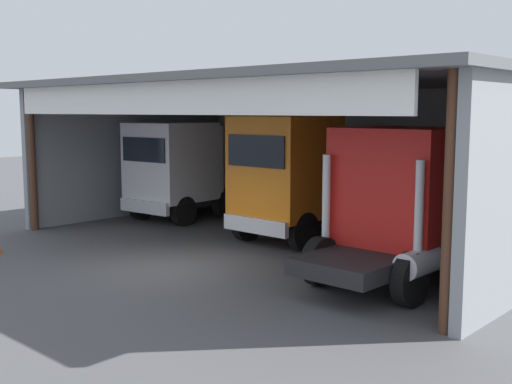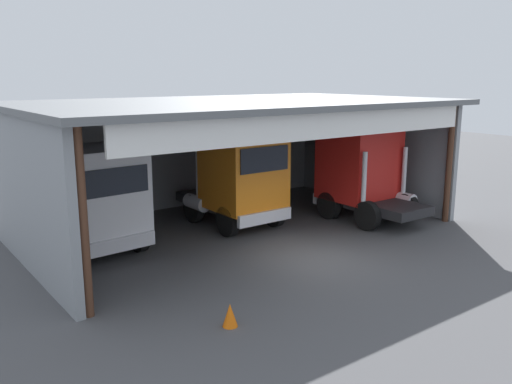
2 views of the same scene
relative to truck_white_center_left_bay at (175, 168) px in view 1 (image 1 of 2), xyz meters
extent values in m
plane|color=#4C4C4F|center=(5.33, -4.62, -1.88)|extent=(80.00, 80.00, 0.00)
cube|color=gray|center=(5.33, 4.27, 0.44)|extent=(15.05, 0.24, 4.65)
cube|color=gray|center=(-2.19, -0.18, 0.44)|extent=(0.24, 8.88, 4.65)
cube|color=slate|center=(5.33, -0.47, 2.87)|extent=(15.65, 9.47, 0.20)
cylinder|color=#4C2D1E|center=(-1.94, -4.47, 0.44)|extent=(0.24, 0.24, 4.65)
cylinder|color=#4C2D1E|center=(12.60, -4.47, 0.44)|extent=(0.24, 0.24, 4.65)
cube|color=white|center=(5.33, -4.85, 2.42)|extent=(13.54, 0.12, 0.90)
cube|color=white|center=(0.03, -0.20, 0.26)|extent=(2.63, 2.76, 2.76)
cube|color=black|center=(0.14, -1.50, 0.75)|extent=(2.07, 0.22, 0.83)
cube|color=silver|center=(0.14, -1.53, -1.22)|extent=(2.32, 0.34, 0.44)
cube|color=#232326|center=(-0.09, 1.43, -1.19)|extent=(2.05, 3.10, 0.36)
cylinder|color=silver|center=(1.02, 1.32, 0.08)|extent=(0.18, 0.18, 2.89)
cylinder|color=silver|center=(-1.17, 1.15, 0.08)|extent=(0.18, 0.18, 2.89)
cylinder|color=silver|center=(-1.16, 1.04, -1.07)|extent=(0.65, 1.24, 0.56)
cylinder|color=black|center=(1.14, -0.63, -1.37)|extent=(0.38, 1.05, 1.03)
cylinder|color=black|center=(-0.99, -0.80, -1.37)|extent=(0.38, 1.05, 1.03)
cylinder|color=black|center=(0.97, 1.51, -1.37)|extent=(0.38, 1.05, 1.03)
cylinder|color=black|center=(-1.16, 1.35, -1.37)|extent=(0.38, 1.05, 1.03)
cube|color=orange|center=(5.53, -0.44, 0.42)|extent=(2.48, 2.57, 2.98)
cube|color=black|center=(5.54, -1.74, 0.94)|extent=(2.10, 0.07, 0.89)
cube|color=silver|center=(5.54, -1.77, -1.17)|extent=(2.35, 0.17, 0.44)
cube|color=#232326|center=(5.53, 1.46, -1.14)|extent=(1.86, 3.46, 0.36)
cylinder|color=silver|center=(6.64, 0.99, 0.06)|extent=(0.18, 0.18, 2.75)
cylinder|color=silver|center=(4.42, 0.99, 0.06)|extent=(0.18, 0.18, 2.75)
cylinder|color=silver|center=(4.42, 1.15, -1.02)|extent=(0.56, 1.20, 0.56)
cylinder|color=black|center=(6.62, -0.95, -1.32)|extent=(0.30, 1.12, 1.12)
cylinder|color=black|center=(4.45, -0.96, -1.32)|extent=(0.30, 1.12, 1.12)
cylinder|color=black|center=(6.61, 1.46, -1.32)|extent=(0.30, 1.12, 1.12)
cylinder|color=black|center=(4.44, 1.45, -1.32)|extent=(0.30, 1.12, 1.12)
cube|color=red|center=(10.25, -1.89, 0.30)|extent=(2.60, 2.47, 2.76)
cube|color=black|center=(10.26, -0.65, 0.79)|extent=(2.19, 0.08, 0.83)
cube|color=silver|center=(10.26, -0.62, -1.17)|extent=(2.45, 0.18, 0.44)
cube|color=#232326|center=(10.23, -3.48, -1.14)|extent=(1.96, 2.91, 0.36)
cylinder|color=silver|center=(9.08, -3.25, -0.12)|extent=(0.18, 0.18, 2.41)
cylinder|color=silver|center=(11.39, -3.28, -0.12)|extent=(0.18, 0.18, 2.41)
cylinder|color=silver|center=(11.40, -3.20, -1.02)|extent=(0.57, 1.21, 0.56)
cylinder|color=black|center=(9.12, -1.39, -1.32)|extent=(0.31, 1.12, 1.12)
cylinder|color=black|center=(11.39, -1.41, -1.32)|extent=(0.31, 1.12, 1.12)
cylinder|color=black|center=(9.10, -3.47, -1.32)|extent=(0.31, 1.12, 1.12)
cylinder|color=black|center=(11.37, -3.50, -1.32)|extent=(0.31, 1.12, 1.12)
cylinder|color=#B21E19|center=(2.20, 3.30, -1.44)|extent=(0.58, 0.58, 0.88)
cube|color=red|center=(7.68, 3.27, -1.38)|extent=(0.90, 0.60, 1.00)
camera|label=1|loc=(17.39, -14.71, 2.05)|focal=44.10mm
camera|label=2|loc=(-5.94, -16.56, 3.81)|focal=37.62mm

